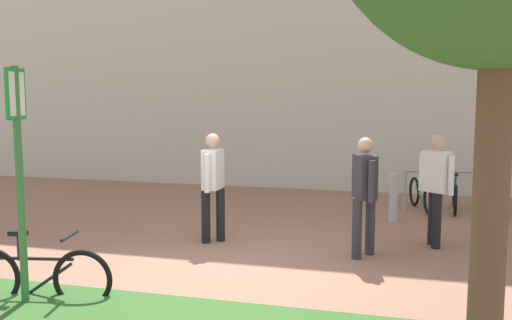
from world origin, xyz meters
The scene contains 9 objects.
ground_plane centered at (0.00, 0.00, 0.00)m, with size 60.00×60.00×0.00m, color #936651.
planter_strip centered at (-0.36, -2.18, 0.08)m, with size 7.00×1.10×0.16m, color #336028.
parking_sign_post centered at (-1.58, -2.18, 1.69)m, with size 0.09×0.36×2.60m.
bike_at_sign centered at (-1.59, -1.97, 0.35)m, with size 1.66×0.48×0.86m.
bike_rack_cluster centered at (3.54, 4.70, 0.35)m, with size 2.64×1.76×0.83m.
bollard_steel centered at (2.05, 3.34, 0.45)m, with size 0.16×0.16×0.90m, color #ADADB2.
person_shirt_blue centered at (-0.67, 1.16, 0.98)m, with size 0.32×0.61×1.72m.
person_casual_tan centered at (2.69, 1.79, 0.98)m, with size 0.50×0.44×1.72m.
person_suited_navy centered at (1.69, 0.95, 0.98)m, with size 0.39×0.56×1.72m.
Camera 1 is at (2.23, -7.01, 2.30)m, focal length 39.17 mm.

